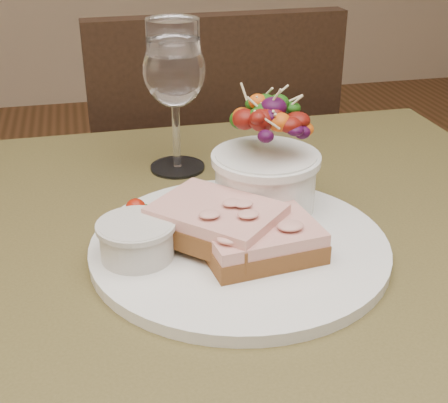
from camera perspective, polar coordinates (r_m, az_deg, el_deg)
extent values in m
cube|color=#453D1D|center=(0.61, 0.72, -7.38)|extent=(0.80, 0.80, 0.04)
cylinder|color=black|center=(1.19, 12.92, -11.19)|extent=(0.05, 0.05, 0.71)
cube|color=black|center=(1.33, -2.48, -1.27)|extent=(0.43, 0.43, 0.04)
cube|color=black|center=(1.07, -0.55, 4.79)|extent=(0.42, 0.05, 0.45)
cube|color=black|center=(1.45, -2.31, -9.16)|extent=(0.37, 0.37, 0.45)
cylinder|color=white|center=(0.62, 1.41, -4.12)|extent=(0.29, 0.29, 0.01)
cube|color=#512D15|center=(0.59, 3.35, -4.00)|extent=(0.12, 0.09, 0.02)
cube|color=#FFEBC1|center=(0.58, 3.39, -2.70)|extent=(0.11, 0.09, 0.01)
cube|color=#512D15|center=(0.60, -0.66, -2.32)|extent=(0.14, 0.14, 0.02)
cube|color=#FFEBC1|center=(0.60, -0.67, -0.95)|extent=(0.14, 0.14, 0.01)
cylinder|color=beige|center=(0.59, -7.98, -3.49)|extent=(0.07, 0.07, 0.04)
cylinder|color=brown|center=(0.58, -8.07, -2.21)|extent=(0.06, 0.06, 0.01)
cylinder|color=white|center=(0.67, 3.79, 1.97)|extent=(0.11, 0.11, 0.06)
ellipsoid|color=#0B3609|center=(0.65, 3.93, 6.47)|extent=(0.10, 0.10, 0.06)
ellipsoid|color=#0B3609|center=(0.67, -6.86, -0.52)|extent=(0.04, 0.04, 0.01)
sphere|color=#981708|center=(0.66, -8.07, -0.65)|extent=(0.02, 0.02, 0.02)
cylinder|color=white|center=(0.81, -4.26, 3.15)|extent=(0.07, 0.07, 0.00)
cylinder|color=white|center=(0.79, -4.38, 6.28)|extent=(0.01, 0.01, 0.09)
ellipsoid|color=white|center=(0.77, -4.59, 11.91)|extent=(0.08, 0.08, 0.09)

